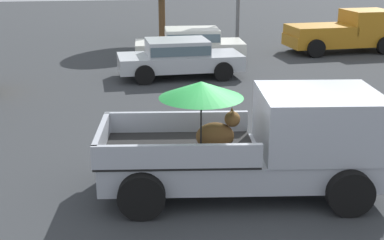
{
  "coord_description": "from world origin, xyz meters",
  "views": [
    {
      "loc": [
        -2.2,
        -8.82,
        4.3
      ],
      "look_at": [
        -0.73,
        1.04,
        1.1
      ],
      "focal_mm": 49.73,
      "sensor_mm": 36.0,
      "label": 1
    }
  ],
  "objects_px": {
    "parked_sedan_near": "(179,56)",
    "pickup_truck_far": "(346,32)",
    "pickup_truck_main": "(265,142)",
    "parked_sedan_far": "(190,43)"
  },
  "relations": [
    {
      "from": "pickup_truck_main",
      "to": "pickup_truck_far",
      "type": "xyz_separation_m",
      "value": [
        7.44,
        13.27,
        -0.11
      ]
    },
    {
      "from": "pickup_truck_far",
      "to": "parked_sedan_far",
      "type": "bearing_deg",
      "value": -174.97
    },
    {
      "from": "parked_sedan_far",
      "to": "pickup_truck_main",
      "type": "bearing_deg",
      "value": 91.36
    },
    {
      "from": "pickup_truck_far",
      "to": "parked_sedan_near",
      "type": "bearing_deg",
      "value": -158.48
    },
    {
      "from": "pickup_truck_far",
      "to": "parked_sedan_near",
      "type": "distance_m",
      "value": 8.69
    },
    {
      "from": "pickup_truck_far",
      "to": "parked_sedan_near",
      "type": "height_order",
      "value": "pickup_truck_far"
    },
    {
      "from": "parked_sedan_near",
      "to": "pickup_truck_far",
      "type": "bearing_deg",
      "value": 23.08
    },
    {
      "from": "pickup_truck_main",
      "to": "parked_sedan_far",
      "type": "relative_size",
      "value": 1.19
    },
    {
      "from": "pickup_truck_main",
      "to": "pickup_truck_far",
      "type": "relative_size",
      "value": 1.06
    },
    {
      "from": "parked_sedan_far",
      "to": "pickup_truck_far",
      "type": "bearing_deg",
      "value": -167.47
    }
  ]
}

